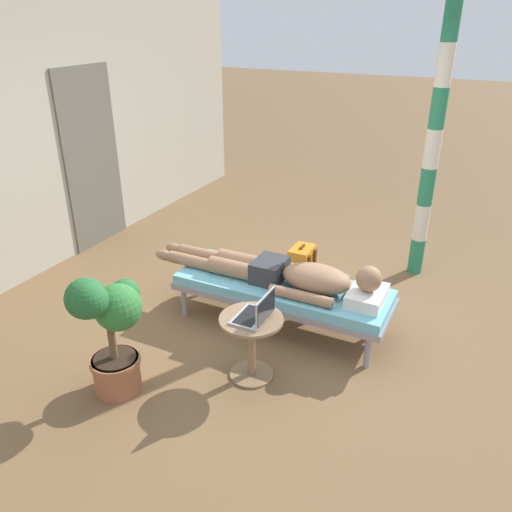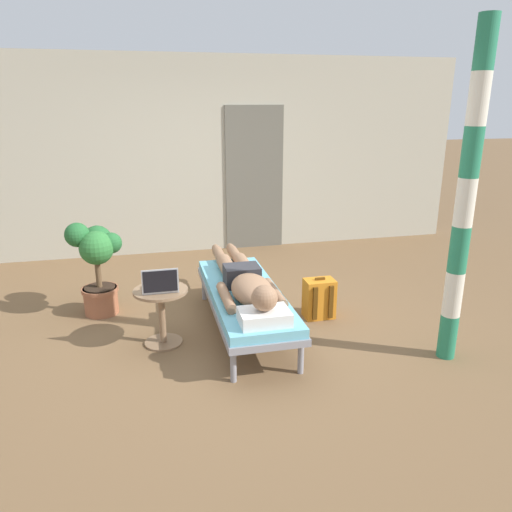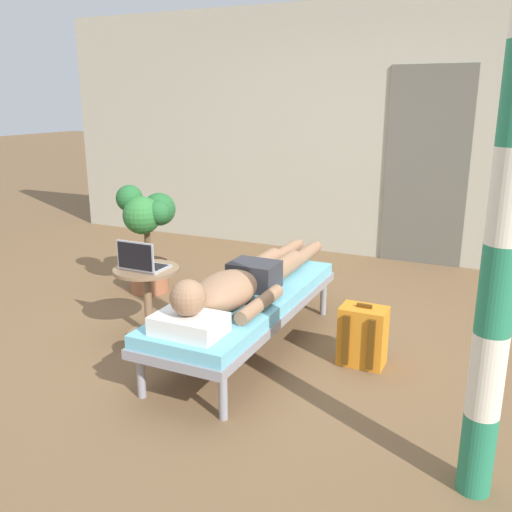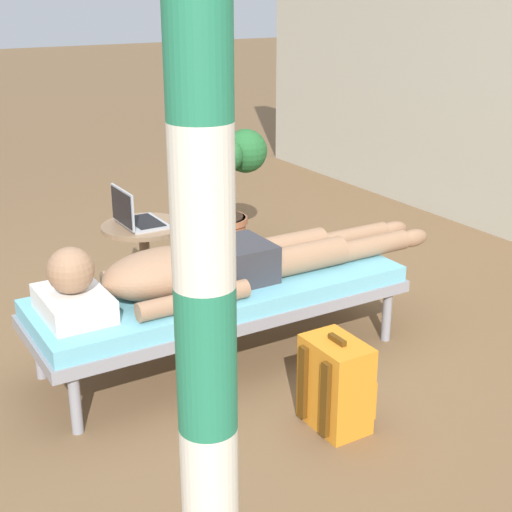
{
  "view_description": "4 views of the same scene",
  "coord_description": "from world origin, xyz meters",
  "px_view_note": "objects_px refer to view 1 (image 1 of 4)",
  "views": [
    {
      "loc": [
        -3.46,
        -1.69,
        2.57
      ],
      "look_at": [
        0.18,
        0.11,
        0.62
      ],
      "focal_mm": 36.04,
      "sensor_mm": 36.0,
      "label": 1
    },
    {
      "loc": [
        -0.71,
        -4.35,
        2.12
      ],
      "look_at": [
        0.35,
        0.11,
        0.65
      ],
      "focal_mm": 34.55,
      "sensor_mm": 36.0,
      "label": 2
    },
    {
      "loc": [
        1.78,
        -3.41,
        1.72
      ],
      "look_at": [
        0.13,
        0.09,
        0.62
      ],
      "focal_mm": 39.15,
      "sensor_mm": 36.0,
      "label": 3
    },
    {
      "loc": [
        3.18,
        -1.76,
        1.82
      ],
      "look_at": [
        0.14,
        0.07,
        0.51
      ],
      "focal_mm": 51.88,
      "sensor_mm": 36.0,
      "label": 4
    }
  ],
  "objects_px": {
    "person_reclining": "(290,274)",
    "laptop": "(257,313)",
    "porch_post": "(432,149)",
    "lounge_chair": "(282,290)",
    "backpack": "(301,266)",
    "side_table": "(251,337)",
    "potted_plant": "(108,324)"
  },
  "relations": [
    {
      "from": "person_reclining",
      "to": "laptop",
      "type": "distance_m",
      "value": 0.78
    },
    {
      "from": "porch_post",
      "to": "lounge_chair",
      "type": "bearing_deg",
      "value": 150.76
    },
    {
      "from": "backpack",
      "to": "side_table",
      "type": "bearing_deg",
      "value": -172.12
    },
    {
      "from": "side_table",
      "to": "porch_post",
      "type": "distance_m",
      "value": 2.68
    },
    {
      "from": "side_table",
      "to": "porch_post",
      "type": "xyz_separation_m",
      "value": [
        2.35,
        -0.8,
        0.99
      ]
    },
    {
      "from": "laptop",
      "to": "porch_post",
      "type": "relative_size",
      "value": 0.12
    },
    {
      "from": "lounge_chair",
      "to": "porch_post",
      "type": "xyz_separation_m",
      "value": [
        1.58,
        -0.88,
        1.0
      ]
    },
    {
      "from": "side_table",
      "to": "laptop",
      "type": "distance_m",
      "value": 0.23
    },
    {
      "from": "laptop",
      "to": "lounge_chair",
      "type": "bearing_deg",
      "value": 10.04
    },
    {
      "from": "person_reclining",
      "to": "porch_post",
      "type": "height_order",
      "value": "porch_post"
    },
    {
      "from": "person_reclining",
      "to": "backpack",
      "type": "height_order",
      "value": "person_reclining"
    },
    {
      "from": "side_table",
      "to": "backpack",
      "type": "distance_m",
      "value": 1.59
    },
    {
      "from": "porch_post",
      "to": "potted_plant",
      "type": "bearing_deg",
      "value": 150.93
    },
    {
      "from": "potted_plant",
      "to": "person_reclining",
      "type": "bearing_deg",
      "value": -31.03
    },
    {
      "from": "lounge_chair",
      "to": "person_reclining",
      "type": "height_order",
      "value": "person_reclining"
    },
    {
      "from": "person_reclining",
      "to": "laptop",
      "type": "relative_size",
      "value": 7.0
    },
    {
      "from": "person_reclining",
      "to": "porch_post",
      "type": "relative_size",
      "value": 0.81
    },
    {
      "from": "person_reclining",
      "to": "backpack",
      "type": "bearing_deg",
      "value": 14.1
    },
    {
      "from": "backpack",
      "to": "laptop",
      "type": "bearing_deg",
      "value": -170.29
    },
    {
      "from": "potted_plant",
      "to": "porch_post",
      "type": "xyz_separation_m",
      "value": [
        2.94,
        -1.63,
        0.78
      ]
    },
    {
      "from": "potted_plant",
      "to": "lounge_chair",
      "type": "bearing_deg",
      "value": -28.88
    },
    {
      "from": "lounge_chair",
      "to": "backpack",
      "type": "relative_size",
      "value": 4.52
    },
    {
      "from": "side_table",
      "to": "porch_post",
      "type": "bearing_deg",
      "value": -18.74
    },
    {
      "from": "side_table",
      "to": "potted_plant",
      "type": "height_order",
      "value": "potted_plant"
    },
    {
      "from": "side_table",
      "to": "laptop",
      "type": "height_order",
      "value": "laptop"
    },
    {
      "from": "side_table",
      "to": "porch_post",
      "type": "relative_size",
      "value": 0.19
    },
    {
      "from": "lounge_chair",
      "to": "backpack",
      "type": "distance_m",
      "value": 0.82
    },
    {
      "from": "side_table",
      "to": "potted_plant",
      "type": "relative_size",
      "value": 0.54
    },
    {
      "from": "laptop",
      "to": "person_reclining",
      "type": "bearing_deg",
      "value": 5.09
    },
    {
      "from": "laptop",
      "to": "side_table",
      "type": "bearing_deg",
      "value": 90.0
    },
    {
      "from": "person_reclining",
      "to": "side_table",
      "type": "xyz_separation_m",
      "value": [
        -0.77,
        -0.02,
        -0.16
      ]
    },
    {
      "from": "backpack",
      "to": "porch_post",
      "type": "relative_size",
      "value": 0.16
    }
  ]
}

